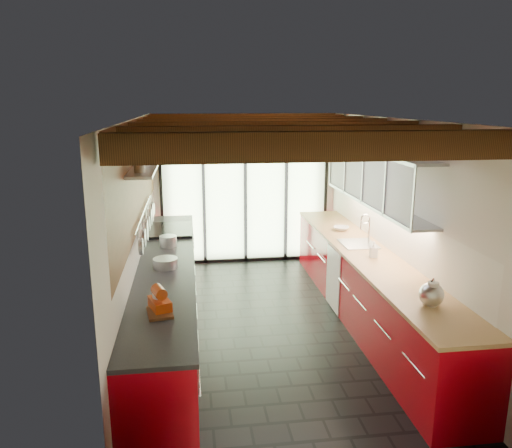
{
  "coord_description": "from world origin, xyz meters",
  "views": [
    {
      "loc": [
        -0.96,
        -5.84,
        2.8
      ],
      "look_at": [
        -0.12,
        0.4,
        1.25
      ],
      "focal_mm": 35.0,
      "sensor_mm": 36.0,
      "label": 1
    }
  ],
  "objects_px": {
    "kettle": "(431,293)",
    "soap_bottle": "(374,250)",
    "stand_mixer": "(160,301)",
    "paper_towel": "(432,294)",
    "bowl": "(341,228)"
  },
  "relations": [
    {
      "from": "stand_mixer",
      "to": "paper_towel",
      "type": "relative_size",
      "value": 1.11
    },
    {
      "from": "kettle",
      "to": "paper_towel",
      "type": "relative_size",
      "value": 1.1
    },
    {
      "from": "bowl",
      "to": "kettle",
      "type": "bearing_deg",
      "value": -90.0
    },
    {
      "from": "stand_mixer",
      "to": "kettle",
      "type": "relative_size",
      "value": 1.01
    },
    {
      "from": "stand_mixer",
      "to": "paper_towel",
      "type": "xyz_separation_m",
      "value": [
        2.54,
        -0.23,
        0.02
      ]
    },
    {
      "from": "stand_mixer",
      "to": "bowl",
      "type": "bearing_deg",
      "value": 46.13
    },
    {
      "from": "paper_towel",
      "to": "bowl",
      "type": "distance_m",
      "value": 2.88
    },
    {
      "from": "stand_mixer",
      "to": "bowl",
      "type": "height_order",
      "value": "stand_mixer"
    },
    {
      "from": "kettle",
      "to": "soap_bottle",
      "type": "distance_m",
      "value": 1.51
    },
    {
      "from": "stand_mixer",
      "to": "kettle",
      "type": "distance_m",
      "value": 2.55
    },
    {
      "from": "kettle",
      "to": "stand_mixer",
      "type": "bearing_deg",
      "value": 175.25
    },
    {
      "from": "kettle",
      "to": "paper_towel",
      "type": "distance_m",
      "value": 0.02
    },
    {
      "from": "stand_mixer",
      "to": "soap_bottle",
      "type": "bearing_deg",
      "value": 27.02
    },
    {
      "from": "stand_mixer",
      "to": "bowl",
      "type": "relative_size",
      "value": 1.35
    },
    {
      "from": "stand_mixer",
      "to": "bowl",
      "type": "xyz_separation_m",
      "value": [
        2.54,
        2.64,
        -0.07
      ]
    }
  ]
}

